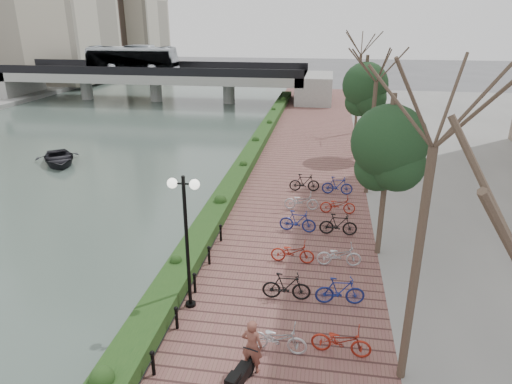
% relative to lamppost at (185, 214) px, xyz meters
% --- Properties ---
extents(river_water, '(30.00, 130.00, 0.02)m').
position_rel_lamppost_xyz_m(river_water, '(-16.46, 20.77, -3.83)').
color(river_water, '#3F4F48').
rests_on(river_water, ground).
extents(promenade, '(8.00, 75.00, 0.50)m').
position_rel_lamppost_xyz_m(promenade, '(2.54, 13.27, -3.59)').
color(promenade, brown).
rests_on(promenade, ground).
extents(hedge, '(1.10, 56.00, 0.60)m').
position_rel_lamppost_xyz_m(hedge, '(-0.86, 15.77, -3.04)').
color(hedge, '#163A15').
rests_on(hedge, promenade).
extents(chain_fence, '(0.10, 14.10, 0.70)m').
position_rel_lamppost_xyz_m(chain_fence, '(-0.06, -2.23, -2.99)').
color(chain_fence, black).
rests_on(chain_fence, promenade).
extents(lamppost, '(1.02, 0.32, 4.60)m').
position_rel_lamppost_xyz_m(lamppost, '(0.00, 0.00, 0.00)').
color(lamppost, black).
rests_on(lamppost, promenade).
extents(motorcycle, '(0.82, 1.46, 0.87)m').
position_rel_lamppost_xyz_m(motorcycle, '(2.35, -3.39, -2.90)').
color(motorcycle, black).
rests_on(motorcycle, promenade).
extents(pedestrian, '(0.65, 0.48, 1.62)m').
position_rel_lamppost_xyz_m(pedestrian, '(2.54, -2.64, -2.53)').
color(pedestrian, brown).
rests_on(pedestrian, promenade).
extents(bicycle_parking, '(2.40, 14.69, 1.00)m').
position_rel_lamppost_xyz_m(bicycle_parking, '(4.04, 4.69, -2.87)').
color(bicycle_parking, '#B8B9BE').
rests_on(bicycle_parking, promenade).
extents(street_trees, '(3.20, 37.12, 6.80)m').
position_rel_lamppost_xyz_m(street_trees, '(6.54, 8.45, -0.16)').
color(street_trees, '#392B21').
rests_on(street_trees, promenade).
extents(bridge, '(36.00, 10.77, 6.50)m').
position_rel_lamppost_xyz_m(bridge, '(-17.01, 40.77, -0.47)').
color(bridge, gray).
rests_on(bridge, ground).
extents(boat, '(4.83, 5.09, 0.86)m').
position_rel_lamppost_xyz_m(boat, '(-14.01, 15.27, -3.39)').
color(boat, black).
rests_on(boat, river_water).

